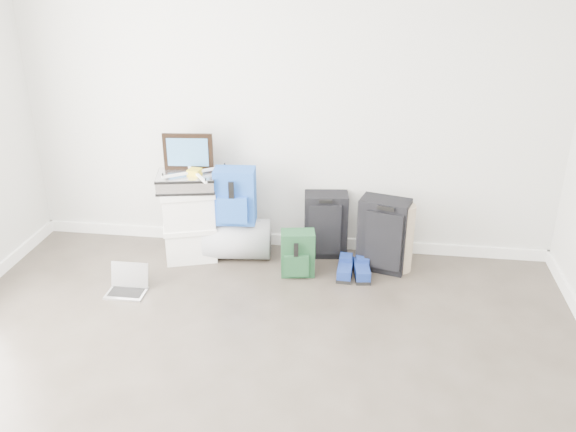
# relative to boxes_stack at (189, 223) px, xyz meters

# --- Properties ---
(room_envelope) EXTENTS (4.52, 5.02, 2.71)m
(room_envelope) POSITION_rel_boxes_stack_xyz_m (0.79, -2.15, 1.41)
(room_envelope) COLOR silver
(room_envelope) RESTS_ON ground
(boxes_stack) EXTENTS (0.53, 0.48, 0.63)m
(boxes_stack) POSITION_rel_boxes_stack_xyz_m (0.00, 0.00, 0.00)
(boxes_stack) COLOR white
(boxes_stack) RESTS_ON ground
(briefcase) EXTENTS (0.52, 0.43, 0.13)m
(briefcase) POSITION_rel_boxes_stack_xyz_m (-0.00, 0.00, 0.38)
(briefcase) COLOR #B2B2B7
(briefcase) RESTS_ON boxes_stack
(painting) EXTENTS (0.41, 0.07, 0.31)m
(painting) POSITION_rel_boxes_stack_xyz_m (0.00, 0.10, 0.60)
(painting) COLOR black
(painting) RESTS_ON briefcase
(drone) EXTENTS (0.46, 0.46, 0.05)m
(drone) POSITION_rel_boxes_stack_xyz_m (0.08, -0.02, 0.47)
(drone) COLOR gold
(drone) RESTS_ON briefcase
(duffel_bag) EXTENTS (0.59, 0.40, 0.35)m
(duffel_bag) POSITION_rel_boxes_stack_xyz_m (0.40, 0.04, -0.14)
(duffel_bag) COLOR gray
(duffel_bag) RESTS_ON ground
(blue_backpack) EXTENTS (0.35, 0.27, 0.47)m
(blue_backpack) POSITION_rel_boxes_stack_xyz_m (0.40, 0.01, 0.25)
(blue_backpack) COLOR #183AA2
(blue_backpack) RESTS_ON duffel_bag
(large_suitcase) EXTENTS (0.39, 0.27, 0.56)m
(large_suitcase) POSITION_rel_boxes_stack_xyz_m (1.14, 0.20, -0.03)
(large_suitcase) COLOR black
(large_suitcase) RESTS_ON ground
(green_backpack) EXTENTS (0.29, 0.23, 0.38)m
(green_backpack) POSITION_rel_boxes_stack_xyz_m (0.95, -0.19, -0.13)
(green_backpack) COLOR #143722
(green_backpack) RESTS_ON ground
(carry_on) EXTENTS (0.44, 0.34, 0.61)m
(carry_on) POSITION_rel_boxes_stack_xyz_m (1.63, 0.01, -0.01)
(carry_on) COLOR black
(carry_on) RESTS_ON ground
(shoes) EXTENTS (0.28, 0.32, 0.10)m
(shoes) POSITION_rel_boxes_stack_xyz_m (1.40, -0.15, -0.27)
(shoes) COLOR black
(shoes) RESTS_ON ground
(rolled_rug) EXTENTS (0.19, 0.19, 0.58)m
(rolled_rug) POSITION_rel_boxes_stack_xyz_m (1.78, 0.01, -0.03)
(rolled_rug) COLOR gray
(rolled_rug) RESTS_ON ground
(laptop) EXTENTS (0.30, 0.22, 0.21)m
(laptop) POSITION_rel_boxes_stack_xyz_m (-0.33, -0.63, -0.27)
(laptop) COLOR silver
(laptop) RESTS_ON ground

